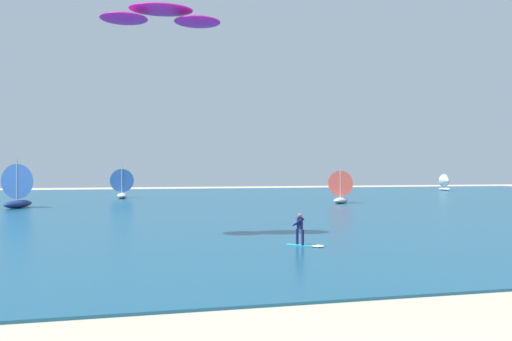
{
  "coord_description": "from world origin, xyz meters",
  "views": [
    {
      "loc": [
        -5.52,
        -7.47,
        3.99
      ],
      "look_at": [
        0.79,
        19.05,
        3.95
      ],
      "focal_mm": 35.35,
      "sensor_mm": 36.0,
      "label": 1
    }
  ],
  "objects_px": {
    "sailboat_far_right": "(342,186)",
    "kite": "(161,16)",
    "sailboat_heeled_over": "(122,183)",
    "sailboat_near_shore": "(446,182)",
    "kitesurfer": "(304,234)",
    "sailboat_far_left": "(22,185)"
  },
  "relations": [
    {
      "from": "sailboat_far_right",
      "to": "kite",
      "type": "bearing_deg",
      "value": -130.09
    },
    {
      "from": "kite",
      "to": "sailboat_heeled_over",
      "type": "xyz_separation_m",
      "value": [
        -3.29,
        42.97,
        -10.48
      ]
    },
    {
      "from": "sailboat_far_right",
      "to": "sailboat_near_shore",
      "type": "relative_size",
      "value": 1.24
    },
    {
      "from": "kitesurfer",
      "to": "sailboat_far_right",
      "type": "relative_size",
      "value": 0.45
    },
    {
      "from": "sailboat_heeled_over",
      "to": "sailboat_far_left",
      "type": "bearing_deg",
      "value": -121.26
    },
    {
      "from": "sailboat_heeled_over",
      "to": "sailboat_near_shore",
      "type": "distance_m",
      "value": 58.94
    },
    {
      "from": "sailboat_far_right",
      "to": "sailboat_heeled_over",
      "type": "height_order",
      "value": "sailboat_heeled_over"
    },
    {
      "from": "kite",
      "to": "sailboat_heeled_over",
      "type": "bearing_deg",
      "value": 94.38
    },
    {
      "from": "kite",
      "to": "sailboat_far_right",
      "type": "relative_size",
      "value": 1.6
    },
    {
      "from": "kite",
      "to": "sailboat_near_shore",
      "type": "height_order",
      "value": "kite"
    },
    {
      "from": "kite",
      "to": "sailboat_near_shore",
      "type": "distance_m",
      "value": 77.56
    },
    {
      "from": "kitesurfer",
      "to": "sailboat_far_left",
      "type": "relative_size",
      "value": 0.38
    },
    {
      "from": "kite",
      "to": "kitesurfer",
      "type": "bearing_deg",
      "value": -31.84
    },
    {
      "from": "kite",
      "to": "sailboat_far_left",
      "type": "bearing_deg",
      "value": 115.27
    },
    {
      "from": "sailboat_near_shore",
      "to": "sailboat_far_right",
      "type": "bearing_deg",
      "value": -139.58
    },
    {
      "from": "sailboat_heeled_over",
      "to": "sailboat_near_shore",
      "type": "height_order",
      "value": "sailboat_heeled_over"
    },
    {
      "from": "kitesurfer",
      "to": "sailboat_near_shore",
      "type": "height_order",
      "value": "sailboat_near_shore"
    },
    {
      "from": "sailboat_far_right",
      "to": "sailboat_heeled_over",
      "type": "bearing_deg",
      "value": 146.81
    },
    {
      "from": "sailboat_heeled_over",
      "to": "sailboat_far_right",
      "type": "bearing_deg",
      "value": -33.19
    },
    {
      "from": "kitesurfer",
      "to": "sailboat_far_left",
      "type": "bearing_deg",
      "value": 122.12
    },
    {
      "from": "kitesurfer",
      "to": "kite",
      "type": "height_order",
      "value": "kite"
    },
    {
      "from": "sailboat_far_right",
      "to": "sailboat_heeled_over",
      "type": "distance_m",
      "value": 30.41
    }
  ]
}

